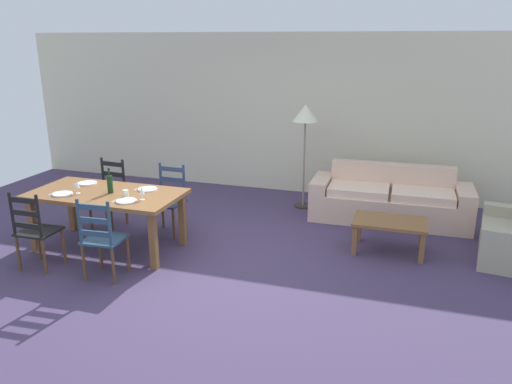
{
  "coord_description": "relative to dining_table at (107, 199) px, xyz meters",
  "views": [
    {
      "loc": [
        2.28,
        -4.97,
        2.58
      ],
      "look_at": [
        0.48,
        0.66,
        0.75
      ],
      "focal_mm": 34.62,
      "sensor_mm": 36.0,
      "label": 1
    }
  ],
  "objects": [
    {
      "name": "fork_far_right",
      "position": [
        0.3,
        0.25,
        0.09
      ],
      "size": [
        0.03,
        0.17,
        0.01
      ],
      "primitive_type": "cube",
      "rotation": [
        0.0,
        0.0,
        -0.05
      ],
      "color": "silver",
      "rests_on": "dining_table"
    },
    {
      "name": "standing_lamp",
      "position": [
        2.01,
        2.36,
        0.75
      ],
      "size": [
        0.4,
        0.4,
        1.64
      ],
      "color": "#332D28",
      "rests_on": "ground_plane"
    },
    {
      "name": "dining_chair_near_right",
      "position": [
        0.43,
        -0.75,
        -0.19
      ],
      "size": [
        0.45,
        0.43,
        0.96
      ],
      "color": "#2A455D",
      "rests_on": "ground_plane"
    },
    {
      "name": "coffee_cup_primary",
      "position": [
        0.35,
        -0.1,
        0.13
      ],
      "size": [
        0.07,
        0.07,
        0.09
      ],
      "primitive_type": "cylinder",
      "color": "beige",
      "rests_on": "dining_table"
    },
    {
      "name": "dining_chair_far_right",
      "position": [
        0.49,
        0.72,
        -0.19
      ],
      "size": [
        0.43,
        0.41,
        0.96
      ],
      "color": "navy",
      "rests_on": "ground_plane"
    },
    {
      "name": "dinner_plate_near_left",
      "position": [
        -0.45,
        -0.25,
        0.1
      ],
      "size": [
        0.24,
        0.24,
        0.02
      ],
      "primitive_type": "cylinder",
      "color": "white",
      "rests_on": "dining_table"
    },
    {
      "name": "dinner_plate_far_left",
      "position": [
        -0.45,
        0.25,
        0.1
      ],
      "size": [
        0.24,
        0.24,
        0.02
      ],
      "primitive_type": "cylinder",
      "color": "white",
      "rests_on": "dining_table"
    },
    {
      "name": "fork_near_left",
      "position": [
        -0.6,
        -0.25,
        0.09
      ],
      "size": [
        0.02,
        0.17,
        0.01
      ],
      "primitive_type": "cube",
      "rotation": [
        0.0,
        0.0,
        0.04
      ],
      "color": "silver",
      "rests_on": "dining_table"
    },
    {
      "name": "dining_chair_near_left",
      "position": [
        -0.44,
        -0.78,
        -0.19
      ],
      "size": [
        0.43,
        0.41,
        0.96
      ],
      "color": "black",
      "rests_on": "ground_plane"
    },
    {
      "name": "wine_glass_near_left",
      "position": [
        -0.3,
        -0.15,
        0.2
      ],
      "size": [
        0.06,
        0.06,
        0.16
      ],
      "color": "white",
      "rests_on": "dining_table"
    },
    {
      "name": "wall_far",
      "position": [
        1.31,
        3.23,
        0.69
      ],
      "size": [
        9.6,
        0.16,
        2.7
      ],
      "primitive_type": "cube",
      "color": "beige",
      "rests_on": "ground_plane"
    },
    {
      "name": "wine_bottle",
      "position": [
        0.07,
        -0.0,
        0.2
      ],
      "size": [
        0.07,
        0.07,
        0.32
      ],
      "color": "#143819",
      "rests_on": "dining_table"
    },
    {
      "name": "wine_glass_near_right",
      "position": [
        0.6,
        -0.14,
        0.2
      ],
      "size": [
        0.06,
        0.06,
        0.16
      ],
      "color": "white",
      "rests_on": "dining_table"
    },
    {
      "name": "coffee_table",
      "position": [
        3.43,
        0.96,
        -0.31
      ],
      "size": [
        0.9,
        0.56,
        0.42
      ],
      "color": "brown",
      "rests_on": "ground_plane"
    },
    {
      "name": "fork_near_right",
      "position": [
        0.3,
        -0.25,
        0.09
      ],
      "size": [
        0.02,
        0.17,
        0.01
      ],
      "primitive_type": "cube",
      "rotation": [
        0.0,
        0.0,
        -0.04
      ],
      "color": "silver",
      "rests_on": "dining_table"
    },
    {
      "name": "fork_far_left",
      "position": [
        -0.6,
        0.25,
        0.09
      ],
      "size": [
        0.03,
        0.17,
        0.01
      ],
      "primitive_type": "cube",
      "rotation": [
        0.0,
        0.0,
        0.06
      ],
      "color": "silver",
      "rests_on": "dining_table"
    },
    {
      "name": "ground_plane",
      "position": [
        1.31,
        -0.07,
        -0.67
      ],
      "size": [
        9.6,
        9.6,
        0.02
      ],
      "primitive_type": "cube",
      "color": "#443657"
    },
    {
      "name": "dinner_plate_far_right",
      "position": [
        0.45,
        0.25,
        0.1
      ],
      "size": [
        0.24,
        0.24,
        0.02
      ],
      "primitive_type": "cylinder",
      "color": "white",
      "rests_on": "dining_table"
    },
    {
      "name": "dinner_plate_near_right",
      "position": [
        0.45,
        -0.25,
        0.1
      ],
      "size": [
        0.24,
        0.24,
        0.02
      ],
      "primitive_type": "cylinder",
      "color": "white",
      "rests_on": "dining_table"
    },
    {
      "name": "couch",
      "position": [
        3.36,
        2.18,
        -0.37
      ],
      "size": [
        2.29,
        0.84,
        0.8
      ],
      "color": "beige",
      "rests_on": "ground_plane"
    },
    {
      "name": "dining_table",
      "position": [
        0.0,
        0.0,
        0.0
      ],
      "size": [
        1.9,
        0.96,
        0.75
      ],
      "color": "brown",
      "rests_on": "ground_plane"
    },
    {
      "name": "dining_chair_far_left",
      "position": [
        -0.46,
        0.72,
        -0.19
      ],
      "size": [
        0.45,
        0.43,
        0.96
      ],
      "color": "black",
      "rests_on": "ground_plane"
    }
  ]
}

